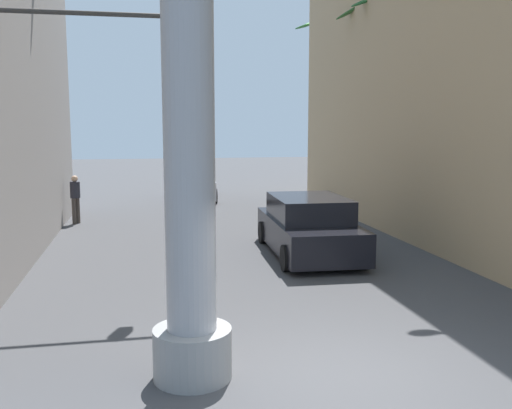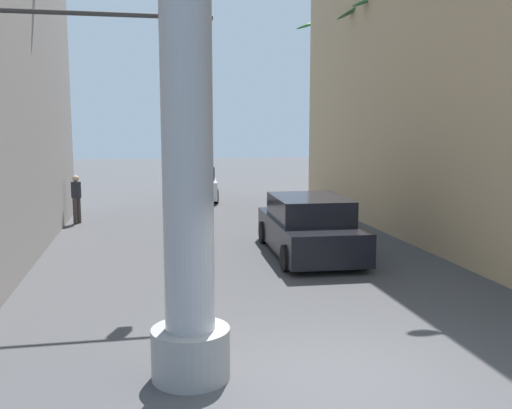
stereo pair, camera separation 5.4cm
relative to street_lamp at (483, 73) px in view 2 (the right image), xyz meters
The scene contains 10 objects.
ground_plane 8.42m from the street_lamp, 143.48° to the left, with size 85.14×85.14×0.00m, color #424244.
street_lamp is the anchor object (origin of this frame).
traffic_light_mast 10.09m from the street_lamp, behind, with size 5.05×0.32×5.78m.
car_lead 5.74m from the street_lamp, 158.84° to the left, with size 2.27×4.77×1.56m.
car_far 15.42m from the street_lamp, 112.81° to the left, with size 2.21×4.78×1.56m.
palm_tree_mid_right 6.84m from the street_lamp, 88.46° to the left, with size 3.35×3.26×8.06m.
palm_tree_mid_left 12.35m from the street_lamp, 161.32° to the left, with size 3.17×2.95×8.10m.
palm_tree_far_right 14.46m from the street_lamp, 87.70° to the left, with size 2.72×2.77×8.58m.
pedestrian_far_left 13.57m from the street_lamp, 143.56° to the left, with size 0.47×0.47×1.69m.
pedestrian_mid_right 4.46m from the street_lamp, 89.22° to the left, with size 0.48×0.48×1.58m.
Camera 2 is at (-2.53, -7.00, 3.44)m, focal length 40.00 mm.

